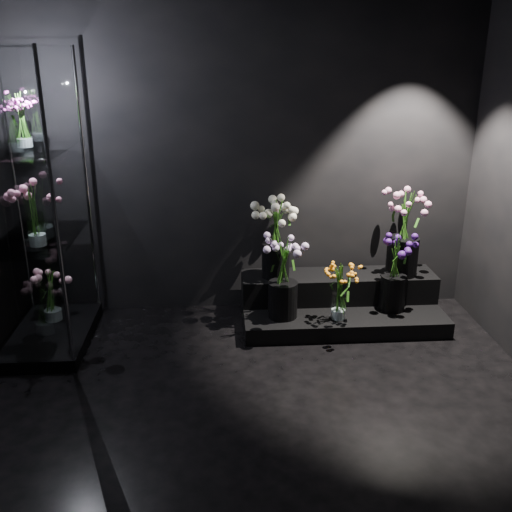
{
  "coord_description": "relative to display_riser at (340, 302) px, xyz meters",
  "views": [
    {
      "loc": [
        -0.27,
        -2.92,
        2.26
      ],
      "look_at": [
        0.02,
        1.2,
        0.78
      ],
      "focal_mm": 40.0,
      "sensor_mm": 36.0,
      "label": 1
    }
  ],
  "objects": [
    {
      "name": "display_riser",
      "position": [
        0.0,
        0.0,
        0.0
      ],
      "size": [
        1.73,
        0.77,
        0.38
      ],
      "color": "black",
      "rests_on": "floor"
    },
    {
      "name": "bouquet_case_base_pink",
      "position": [
        -2.48,
        -0.08,
        0.19
      ],
      "size": [
        0.39,
        0.39,
        0.45
      ],
      "rotation": [
        0.0,
        0.0,
        -0.41
      ],
      "color": "white",
      "rests_on": "display_case"
    },
    {
      "name": "bouquet_cream_roses",
      "position": [
        -0.57,
        0.09,
        0.63
      ],
      "size": [
        0.47,
        0.47,
        0.68
      ],
      "rotation": [
        0.0,
        0.0,
        0.12
      ],
      "color": "black",
      "rests_on": "display_riser"
    },
    {
      "name": "bouquet_case_pink",
      "position": [
        -2.41,
        -0.45,
        0.99
      ],
      "size": [
        0.35,
        0.35,
        0.48
      ],
      "rotation": [
        0.0,
        0.0,
        -0.13
      ],
      "color": "white",
      "rests_on": "display_case"
    },
    {
      "name": "bouquet_lilac",
      "position": [
        -0.54,
        -0.22,
        0.38
      ],
      "size": [
        0.36,
        0.36,
        0.7
      ],
      "rotation": [
        0.0,
        0.0,
        0.0
      ],
      "color": "black",
      "rests_on": "display_riser"
    },
    {
      "name": "wall_front",
      "position": [
        -0.8,
        -3.65,
        1.24
      ],
      "size": [
        4.0,
        0.0,
        4.0
      ],
      "primitive_type": "plane",
      "rotation": [
        -1.57,
        0.0,
        0.0
      ],
      "color": "black",
      "rests_on": "floor"
    },
    {
      "name": "bouquet_case_magenta",
      "position": [
        -2.5,
        -0.15,
        1.62
      ],
      "size": [
        0.22,
        0.22,
        0.39
      ],
      "rotation": [
        0.0,
        0.0,
        0.1
      ],
      "color": "white",
      "rests_on": "display_case"
    },
    {
      "name": "floor",
      "position": [
        -0.8,
        -1.65,
        -0.16
      ],
      "size": [
        4.0,
        4.0,
        0.0
      ],
      "primitive_type": "plane",
      "color": "black",
      "rests_on": "ground"
    },
    {
      "name": "display_case",
      "position": [
        -2.46,
        -0.27,
        1.0
      ],
      "size": [
        0.63,
        1.05,
        2.31
      ],
      "color": "black",
      "rests_on": "floor"
    },
    {
      "name": "bouquet_purple",
      "position": [
        0.42,
        -0.15,
        0.36
      ],
      "size": [
        0.37,
        0.37,
        0.67
      ],
      "rotation": [
        0.0,
        0.0,
        0.21
      ],
      "color": "black",
      "rests_on": "display_riser"
    },
    {
      "name": "wall_back",
      "position": [
        -0.8,
        0.35,
        1.24
      ],
      "size": [
        4.0,
        0.0,
        4.0
      ],
      "primitive_type": "plane",
      "rotation": [
        1.57,
        0.0,
        0.0
      ],
      "color": "black",
      "rests_on": "floor"
    },
    {
      "name": "bouquet_orange_bells",
      "position": [
        -0.08,
        -0.3,
        0.25
      ],
      "size": [
        0.26,
        0.26,
        0.5
      ],
      "rotation": [
        0.0,
        0.0,
        0.03
      ],
      "color": "white",
      "rests_on": "display_riser"
    },
    {
      "name": "bouquet_pink_roses",
      "position": [
        0.55,
        0.07,
        0.65
      ],
      "size": [
        0.41,
        0.41,
        0.75
      ],
      "rotation": [
        0.0,
        0.0,
        -0.08
      ],
      "color": "black",
      "rests_on": "display_riser"
    }
  ]
}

